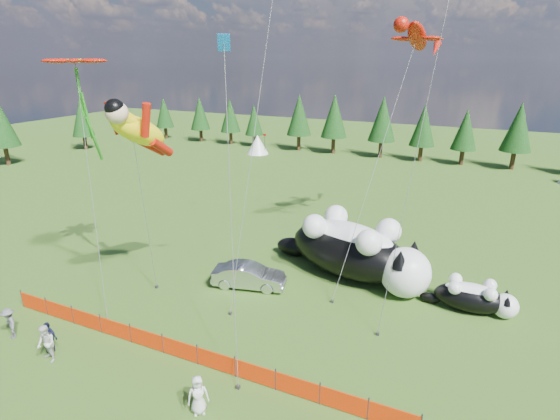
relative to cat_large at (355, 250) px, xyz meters
name	(u,v)px	position (x,y,z in m)	size (l,w,h in m)	color
ground	(215,325)	(-5.31, -8.40, -1.94)	(160.00, 160.00, 0.00)	#17390A
safety_fence	(180,350)	(-5.31, -11.40, -1.44)	(22.06, 0.06, 1.10)	#262626
tree_line	(389,130)	(-5.31, 36.60, 2.06)	(90.00, 4.00, 8.00)	black
festival_tents	(470,163)	(5.69, 31.60, -0.54)	(50.00, 3.20, 2.80)	white
cat_large	(355,250)	(0.00, 0.00, 0.00)	(11.09, 6.20, 4.09)	black
cat_small	(474,297)	(7.20, -1.15, -1.05)	(5.17, 1.89, 1.87)	black
car	(249,276)	(-5.62, -3.95, -1.19)	(1.58, 4.54, 1.50)	silver
spectator_b	(46,344)	(-10.85, -14.12, -0.99)	(0.92, 0.54, 1.89)	silver
spectator_c	(49,337)	(-11.38, -13.57, -1.13)	(0.96, 0.49, 1.63)	#161B3C
spectator_d	(10,323)	(-14.15, -13.61, -1.10)	(1.08, 0.56, 1.68)	#58575C
spectator_e	(198,395)	(-2.59, -13.83, -1.08)	(0.85, 0.55, 1.73)	silver
superhero_kite	(139,131)	(-9.56, -7.93, 8.10)	(4.05, 4.40, 12.08)	#FFEA0D
gecko_kite	(417,37)	(1.75, 5.68, 12.84)	(3.71, 12.50, 17.46)	#B41509
flower_kite	(75,64)	(-13.02, -8.18, 11.27)	(4.42, 4.52, 13.68)	#B41509
diamond_kite_c	(225,61)	(-3.98, -8.51, 11.47)	(2.84, 4.09, 15.04)	blue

